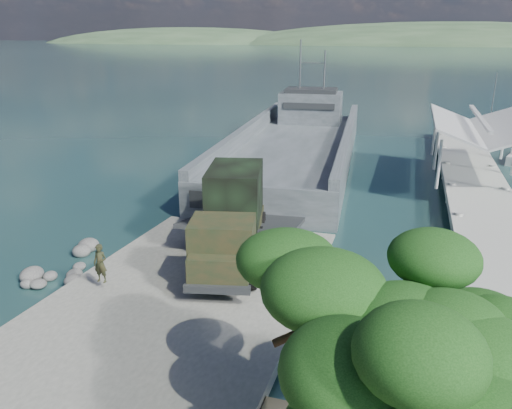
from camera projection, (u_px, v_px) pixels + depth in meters
name	position (u px, v px, depth m)	size (l,w,h in m)	color
ground	(194.00, 291.00, 21.82)	(1400.00, 1400.00, 0.00)	#1A3E3E
boat_ramp	(184.00, 296.00, 20.83)	(10.00, 18.00, 0.50)	slate
shoreline_rocks	(80.00, 267.00, 23.99)	(3.20, 5.60, 0.90)	#4C4C4A
distant_headlands	(458.00, 45.00, 514.47)	(1000.00, 240.00, 48.00)	#304A2E
pier	(474.00, 171.00, 34.67)	(6.40, 44.00, 6.10)	#AFB1A6
landing_craft	(295.00, 153.00, 43.09)	(11.73, 37.39, 10.95)	#40494C
military_truck	(231.00, 217.00, 23.36)	(4.46, 9.02, 4.02)	black
soldier	(101.00, 272.00, 20.58)	(0.61, 0.40, 1.66)	#1C2E1A
sailboat_far	(487.00, 136.00, 52.94)	(3.47, 6.06, 7.10)	silver
overhang_tree	(390.00, 328.00, 9.91)	(7.02, 6.47, 6.37)	black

